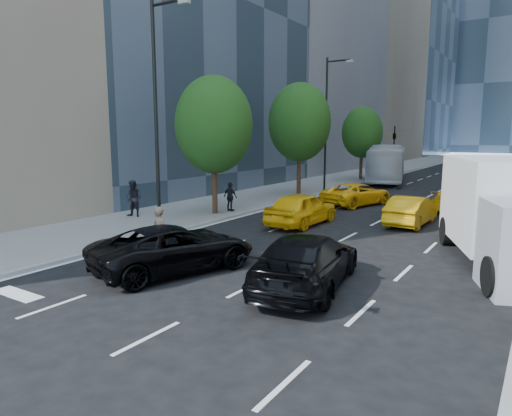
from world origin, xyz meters
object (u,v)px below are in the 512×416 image
Objects in this scene: black_sedan_lincoln at (175,248)px; black_sedan_mercedes at (306,261)px; box_truck at (505,213)px; skateboarder at (161,236)px; city_bus at (387,163)px.

black_sedan_mercedes is (4.43, 0.86, 0.04)m from black_sedan_lincoln.
black_sedan_mercedes is 0.69× the size of box_truck.
skateboarder is at bearing -6.94° from black_sedan_lincoln.
box_truck is at bearing -79.68° from city_bus.
city_bus is at bearing -87.50° from black_sedan_mercedes.
black_sedan_lincoln is (1.20, -0.58, -0.16)m from skateboarder.
box_truck is (9.07, 6.49, 1.09)m from black_sedan_lincoln.
black_sedan_lincoln is 11.21m from box_truck.
black_sedan_mercedes is at bearing -150.34° from black_sedan_lincoln.
skateboarder is at bearing -7.58° from black_sedan_mercedes.
box_truck is (11.87, -25.85, 0.11)m from city_bus.
city_bus is at bearing -66.33° from black_sedan_lincoln.
box_truck is (4.65, 5.64, 1.05)m from black_sedan_mercedes.
box_truck is at bearing -139.94° from black_sedan_mercedes.
city_bus is (-2.80, 32.34, 0.98)m from black_sedan_lincoln.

